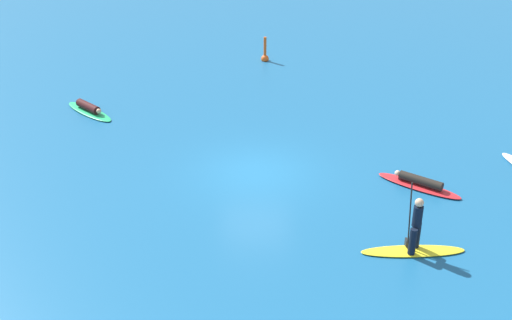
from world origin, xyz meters
TOP-DOWN VIEW (x-y plane):
  - ground_plane at (0.00, 0.00)m, footprint 120.00×120.00m
  - surfer_on_red_board at (5.74, -0.98)m, footprint 2.91×2.30m
  - surfer_on_green_board at (-7.46, 5.35)m, footprint 2.78×2.63m
  - surfer_on_yellow_board at (4.77, -4.89)m, footprint 3.15×0.84m
  - marker_buoy at (0.22, 12.55)m, footprint 0.42×0.42m

SIDE VIEW (x-z plane):
  - ground_plane at x=0.00m, z-range 0.00..0.00m
  - surfer_on_red_board at x=5.74m, z-range -0.07..0.36m
  - surfer_on_green_board at x=-7.46m, z-range -0.07..0.38m
  - marker_buoy at x=0.22m, z-range -0.44..0.97m
  - surfer_on_yellow_board at x=4.77m, z-range -0.61..1.56m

